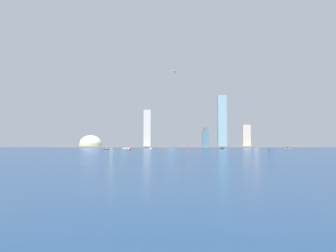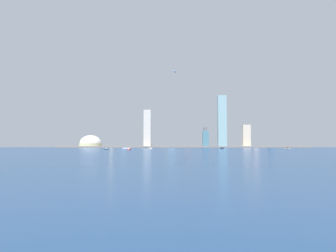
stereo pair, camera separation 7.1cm
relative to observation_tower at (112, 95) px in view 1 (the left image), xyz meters
name	(u,v)px [view 1 (the left image)]	position (x,y,z in m)	size (l,w,h in m)	color
ground_plane	(195,152)	(237.12, -483.78, -176.22)	(6000.00, 6000.00, 0.00)	navy
waterfront_pier	(182,147)	(237.12, -30.43, -174.28)	(812.87, 58.69, 3.89)	slate
observation_tower	(112,95)	(0.00, 0.00, 0.00)	(44.69, 44.69, 346.63)	beige
stadium_dome	(91,144)	(-67.74, -12.81, -163.95)	(74.51, 74.51, 51.77)	#B3B68C
skyscraper_0	(167,133)	(185.55, 79.38, -125.92)	(14.94, 24.13, 100.60)	gray
skyscraper_1	(246,137)	(470.28, 64.92, -141.18)	(19.18, 27.16, 70.09)	gray
skyscraper_2	(172,134)	(202.75, 44.31, -130.15)	(22.63, 24.48, 96.38)	#889FB2
skyscraper_3	(222,121)	(364.44, -44.17, -92.27)	(27.34, 26.36, 167.90)	#84A9AE
skyscraper_4	(124,140)	(33.98, 56.37, -152.94)	(25.43, 15.14, 46.57)	#A7BACF
skyscraper_5	(246,136)	(447.66, -25.42, -139.22)	(25.12, 19.85, 74.00)	beige
skyscraper_6	(187,132)	(255.09, 9.96, -125.22)	(20.66, 13.07, 112.43)	gray
skyscraper_7	(271,138)	(546.41, 24.78, -145.14)	(14.41, 21.89, 67.64)	#47647E
skyscraper_8	(255,130)	(494.08, 34.43, -115.32)	(20.55, 23.39, 121.81)	beige
skyscraper_9	(147,129)	(121.73, -24.54, -114.65)	(23.27, 21.34, 123.15)	beige
skyscraper_10	(184,140)	(247.62, 70.98, -150.05)	(25.34, 25.52, 67.18)	gray
skyscraper_11	(206,138)	(311.49, -41.06, -147.09)	(18.64, 24.92, 64.58)	slate
boat_0	(107,149)	(46.75, -313.93, -174.98)	(9.52, 8.31, 3.45)	#0E2B28
boat_1	(146,147)	(122.98, -105.41, -174.63)	(3.81, 8.07, 4.24)	black
boat_2	(151,149)	(148.35, -281.52, -174.56)	(6.88, 7.14, 4.60)	beige
boat_3	(129,149)	(104.59, -355.37, -175.00)	(7.13, 11.30, 3.40)	#B22328
boat_4	(288,148)	(511.05, -206.75, -174.90)	(8.66, 14.86, 3.71)	beige
boat_5	(125,148)	(73.82, -194.96, -174.70)	(14.54, 4.26, 8.70)	white
boat_6	(222,148)	(329.74, -238.61, -174.55)	(9.14, 9.08, 11.13)	#202634
boat_7	(129,149)	(99.91, -314.19, -174.45)	(9.90, 15.99, 8.04)	red
channel_buoy_0	(142,149)	(125.72, -274.18, -175.12)	(1.19, 1.19, 2.20)	yellow
channel_buoy_1	(161,148)	(172.27, -238.68, -175.06)	(1.44, 1.44, 2.32)	#E54C19
airplane	(175,72)	(210.44, -104.94, 56.92)	(31.07, 30.10, 8.09)	silver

